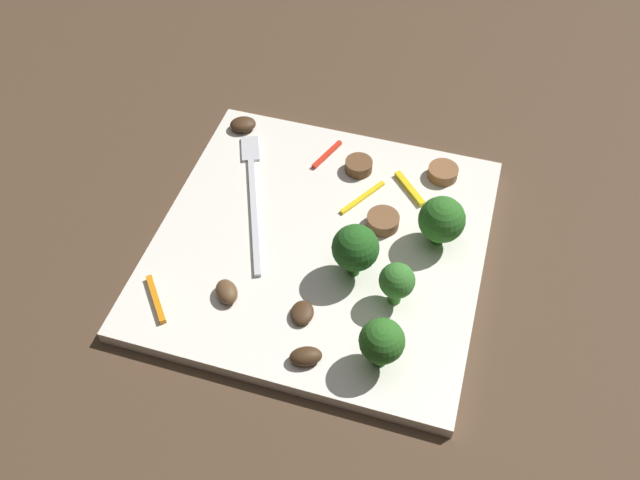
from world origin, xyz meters
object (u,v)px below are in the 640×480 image
broccoli_floret_2 (382,342)px  mushroom_2 (306,356)px  pepper_strip_2 (156,299)px  mushroom_0 (227,292)px  pepper_strip_1 (363,197)px  broccoli_floret_0 (442,220)px  mushroom_1 (302,313)px  pepper_strip_0 (410,189)px  broccoli_floret_3 (397,282)px  sausage_slice_1 (443,172)px  broccoli_floret_1 (355,248)px  sausage_slice_2 (383,221)px  sausage_slice_0 (359,166)px  fork (253,190)px  plate (320,244)px  pepper_strip_3 (327,154)px  mushroom_3 (243,124)px

broccoli_floret_2 → mushroom_2: broccoli_floret_2 is taller
mushroom_2 → pepper_strip_2: bearing=82.6°
mushroom_0 → pepper_strip_1: 0.17m
mushroom_2 → broccoli_floret_0: bearing=-27.6°
mushroom_1 → pepper_strip_0: bearing=-18.8°
mushroom_0 → pepper_strip_0: size_ratio=0.54×
broccoli_floret_3 → sausage_slice_1: broccoli_floret_3 is taller
broccoli_floret_0 → broccoli_floret_1: 0.09m
pepper_strip_1 → mushroom_1: bearing=173.7°
broccoli_floret_2 → broccoli_floret_1: bearing=27.7°
mushroom_0 → mushroom_1: (-0.00, -0.07, -0.00)m
broccoli_floret_0 → sausage_slice_2: size_ratio=1.69×
sausage_slice_1 → sausage_slice_2: 0.09m
mushroom_2 → pepper_strip_0: mushroom_2 is taller
broccoli_floret_3 → sausage_slice_0: (0.14, 0.07, -0.02)m
sausage_slice_0 → pepper_strip_0: sausage_slice_0 is taller
sausage_slice_1 → pepper_strip_2: sausage_slice_1 is taller
broccoli_floret_0 → mushroom_2: (-0.15, 0.08, -0.02)m
broccoli_floret_0 → fork: bearing=86.6°
broccoli_floret_2 → pepper_strip_2: 0.20m
broccoli_floret_1 → sausage_slice_2: size_ratio=1.81×
plate → pepper_strip_2: (-0.10, 0.12, 0.01)m
sausage_slice_0 → mushroom_0: mushroom_0 is taller
mushroom_2 → pepper_strip_3: (0.23, 0.05, -0.00)m
broccoli_floret_1 → pepper_strip_1: broccoli_floret_1 is taller
fork → sausage_slice_0: size_ratio=6.26×
sausage_slice_0 → mushroom_2: same height
plate → pepper_strip_1: pepper_strip_1 is taller
sausage_slice_2 → pepper_strip_1: size_ratio=0.53×
pepper_strip_1 → mushroom_0: bearing=149.7°
broccoli_floret_1 → pepper_strip_1: 0.09m
plate → broccoli_floret_2: size_ratio=5.97×
plate → mushroom_0: mushroom_0 is taller
plate → mushroom_3: size_ratio=10.86×
mushroom_2 → pepper_strip_3: 0.24m
broccoli_floret_1 → mushroom_2: 0.10m
mushroom_0 → pepper_strip_2: size_ratio=0.51×
fork → mushroom_1: mushroom_1 is taller
broccoli_floret_0 → sausage_slice_0: size_ratio=1.88×
pepper_strip_0 → sausage_slice_2: bearing=163.6°
broccoli_floret_1 → sausage_slice_1: bearing=-21.3°
broccoli_floret_0 → mushroom_1: broccoli_floret_0 is taller
mushroom_0 → pepper_strip_0: 0.21m
pepper_strip_3 → mushroom_1: bearing=-170.0°
broccoli_floret_3 → pepper_strip_1: bearing=27.3°
broccoli_floret_0 → pepper_strip_2: 0.26m
broccoli_floret_3 → mushroom_1: bearing=117.8°
broccoli_floret_0 → pepper_strip_3: (0.08, 0.13, -0.03)m
broccoli_floret_1 → mushroom_0: bearing=119.6°
fork → pepper_strip_1: size_ratio=2.98×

